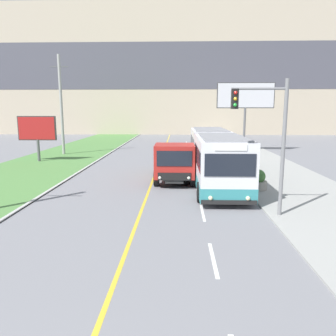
{
  "coord_description": "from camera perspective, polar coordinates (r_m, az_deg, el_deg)",
  "views": [
    {
      "loc": [
        1.68,
        -1.58,
        4.48
      ],
      "look_at": [
        1.1,
        15.81,
        1.4
      ],
      "focal_mm": 35.0,
      "sensor_mm": 36.0,
      "label": 1
    }
  ],
  "objects": [
    {
      "name": "apartment_block_background",
      "position": [
        65.06,
        0.44,
        16.44
      ],
      "size": [
        80.0,
        8.04,
        23.43
      ],
      "color": "#BCAD93",
      "rests_on": "ground_plane"
    },
    {
      "name": "city_bus",
      "position": [
        21.13,
        8.09,
        2.08
      ],
      "size": [
        2.73,
        13.04,
        3.13
      ],
      "color": "silver",
      "rests_on": "ground_plane"
    },
    {
      "name": "dump_truck",
      "position": [
        20.56,
        1.19,
        0.96
      ],
      "size": [
        2.46,
        6.88,
        2.47
      ],
      "color": "black",
      "rests_on": "ground_plane"
    },
    {
      "name": "utility_pole_far",
      "position": [
        35.06,
        -18.1,
        10.4
      ],
      "size": [
        1.8,
        0.28,
        9.87
      ],
      "color": "#9E9E99",
      "rests_on": "ground_plane"
    },
    {
      "name": "traffic_light_mast",
      "position": [
        14.06,
        17.04,
        6.23
      ],
      "size": [
        2.28,
        0.32,
        5.73
      ],
      "color": "slate",
      "rests_on": "ground_plane"
    },
    {
      "name": "billboard_large",
      "position": [
        36.05,
        13.36,
        11.78
      ],
      "size": [
        6.01,
        0.24,
        7.33
      ],
      "color": "#59595B",
      "rests_on": "ground_plane"
    },
    {
      "name": "billboard_small",
      "position": [
        30.87,
        -21.84,
        6.2
      ],
      "size": [
        3.33,
        0.24,
        3.98
      ],
      "color": "#59595B",
      "rests_on": "ground_plane"
    },
    {
      "name": "planter_round_near",
      "position": [
        19.02,
        15.43,
        -2.16
      ],
      "size": [
        0.97,
        0.97,
        1.14
      ],
      "color": "gray",
      "rests_on": "sidewalk_right"
    },
    {
      "name": "planter_round_second",
      "position": [
        22.67,
        13.16,
        -0.16
      ],
      "size": [
        0.96,
        0.96,
        1.11
      ],
      "color": "gray",
      "rests_on": "sidewalk_right"
    },
    {
      "name": "planter_round_third",
      "position": [
        26.37,
        11.74,
        1.39
      ],
      "size": [
        0.99,
        0.99,
        1.19
      ],
      "color": "gray",
      "rests_on": "sidewalk_right"
    },
    {
      "name": "planter_round_far",
      "position": [
        30.12,
        10.85,
        2.42
      ],
      "size": [
        0.96,
        0.96,
        1.13
      ],
      "color": "gray",
      "rests_on": "sidewalk_right"
    }
  ]
}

